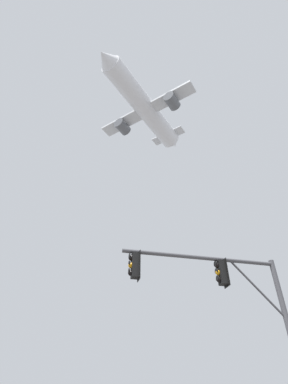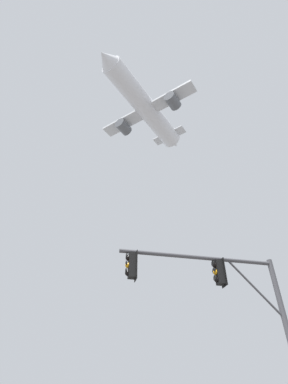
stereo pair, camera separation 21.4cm
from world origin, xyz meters
name	(u,v)px [view 2 (the right image)]	position (x,y,z in m)	size (l,w,h in m)	color
signal_pole_near	(226,296)	(4.22, 6.19, 4.69)	(6.04, 1.31, 6.22)	#4C4C51
airplane	(145,107)	(1.97, 28.21, 43.21)	(16.37, 20.80, 6.38)	white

